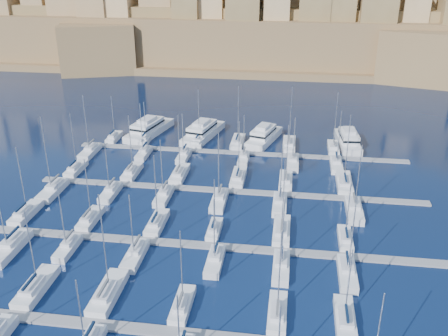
% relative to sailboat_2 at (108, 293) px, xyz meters
% --- Properties ---
extents(ground, '(600.00, 600.00, 0.00)m').
position_rel_sailboat_2_xyz_m(ground, '(12.98, 27.84, -0.78)').
color(ground, black).
rests_on(ground, ground).
extents(pontoon_near, '(84.00, 2.00, 0.40)m').
position_rel_sailboat_2_xyz_m(pontoon_near, '(12.98, -6.16, -0.58)').
color(pontoon_near, slate).
rests_on(pontoon_near, ground).
extents(pontoon_mid_near, '(84.00, 2.00, 0.40)m').
position_rel_sailboat_2_xyz_m(pontoon_mid_near, '(12.98, 15.84, -0.58)').
color(pontoon_mid_near, slate).
rests_on(pontoon_mid_near, ground).
extents(pontoon_mid_far, '(84.00, 2.00, 0.40)m').
position_rel_sailboat_2_xyz_m(pontoon_mid_far, '(12.98, 37.84, -0.58)').
color(pontoon_mid_far, slate).
rests_on(pontoon_mid_far, ground).
extents(pontoon_far, '(84.00, 2.00, 0.40)m').
position_rel_sailboat_2_xyz_m(pontoon_far, '(12.98, 59.84, -0.58)').
color(pontoon_far, slate).
rests_on(pontoon_far, ground).
extents(sailboat_1, '(3.04, 10.14, 13.99)m').
position_rel_sailboat_2_xyz_m(sailboat_1, '(-11.37, -0.21, -0.03)').
color(sailboat_1, silver).
rests_on(sailboat_1, ground).
extents(sailboat_2, '(3.17, 10.57, 17.34)m').
position_rel_sailboat_2_xyz_m(sailboat_2, '(0.00, 0.00, 0.00)').
color(sailboat_2, silver).
rests_on(sailboat_2, ground).
extents(sailboat_3, '(2.48, 8.28, 13.22)m').
position_rel_sailboat_2_xyz_m(sailboat_3, '(11.67, -1.12, -0.05)').
color(sailboat_3, silver).
rests_on(sailboat_3, ground).
extents(sailboat_4, '(2.62, 8.75, 14.12)m').
position_rel_sailboat_2_xyz_m(sailboat_4, '(25.41, -0.90, -0.04)').
color(sailboat_4, silver).
rests_on(sailboat_4, ground).
extents(sailboat_5, '(2.73, 9.09, 12.17)m').
position_rel_sailboat_2_xyz_m(sailboat_5, '(34.81, -0.73, -0.06)').
color(sailboat_5, silver).
rests_on(sailboat_5, ground).
extents(sailboat_12, '(2.81, 9.37, 14.71)m').
position_rel_sailboat_2_xyz_m(sailboat_12, '(-24.59, 21.41, -0.03)').
color(sailboat_12, silver).
rests_on(sailboat_12, ground).
extents(sailboat_13, '(2.61, 8.71, 13.20)m').
position_rel_sailboat_2_xyz_m(sailboat_13, '(-11.28, 21.09, -0.05)').
color(sailboat_13, silver).
rests_on(sailboat_13, ground).
extents(sailboat_14, '(2.77, 9.22, 14.62)m').
position_rel_sailboat_2_xyz_m(sailboat_14, '(1.80, 21.34, -0.03)').
color(sailboat_14, silver).
rests_on(sailboat_14, ground).
extents(sailboat_15, '(2.24, 7.48, 10.95)m').
position_rel_sailboat_2_xyz_m(sailboat_15, '(12.90, 20.48, -0.08)').
color(sailboat_15, silver).
rests_on(sailboat_15, ground).
extents(sailboat_16, '(3.02, 10.08, 15.13)m').
position_rel_sailboat_2_xyz_m(sailboat_16, '(25.16, 21.76, -0.02)').
color(sailboat_16, silver).
rests_on(sailboat_16, ground).
extents(sailboat_17, '(2.40, 7.99, 11.65)m').
position_rel_sailboat_2_xyz_m(sailboat_17, '(36.51, 20.73, -0.07)').
color(sailboat_17, silver).
rests_on(sailboat_17, ground).
extents(sailboat_18, '(3.22, 10.74, 15.86)m').
position_rel_sailboat_2_xyz_m(sailboat_18, '(-21.20, 9.60, -0.01)').
color(sailboat_18, silver).
rests_on(sailboat_18, ground).
extents(sailboat_19, '(2.34, 7.81, 13.51)m').
position_rel_sailboat_2_xyz_m(sailboat_19, '(-11.26, 11.04, -0.05)').
color(sailboat_19, silver).
rests_on(sailboat_19, ground).
extents(sailboat_20, '(2.68, 8.92, 12.66)m').
position_rel_sailboat_2_xyz_m(sailboat_20, '(0.97, 10.49, -0.05)').
color(sailboat_20, silver).
rests_on(sailboat_20, ground).
extents(sailboat_21, '(2.54, 8.47, 12.84)m').
position_rel_sailboat_2_xyz_m(sailboat_21, '(14.59, 10.71, -0.05)').
color(sailboat_21, silver).
rests_on(sailboat_21, ground).
extents(sailboat_22, '(2.66, 8.85, 13.76)m').
position_rel_sailboat_2_xyz_m(sailboat_22, '(25.51, 10.53, -0.04)').
color(sailboat_22, silver).
rests_on(sailboat_22, ground).
extents(sailboat_23, '(2.77, 9.23, 13.53)m').
position_rel_sailboat_2_xyz_m(sailboat_23, '(36.00, 10.34, -0.04)').
color(sailboat_23, silver).
rests_on(sailboat_23, ground).
extents(sailboat_24, '(2.61, 8.69, 14.36)m').
position_rel_sailboat_2_xyz_m(sailboat_24, '(-23.67, 43.08, -0.04)').
color(sailboat_24, silver).
rests_on(sailboat_24, ground).
extents(sailboat_25, '(2.74, 9.14, 14.61)m').
position_rel_sailboat_2_xyz_m(sailboat_25, '(-10.10, 43.30, -0.03)').
color(sailboat_25, silver).
rests_on(sailboat_25, ground).
extents(sailboat_26, '(2.97, 9.91, 15.06)m').
position_rel_sailboat_2_xyz_m(sailboat_26, '(1.06, 43.67, -0.02)').
color(sailboat_26, silver).
rests_on(sailboat_26, ground).
extents(sailboat_27, '(2.96, 9.88, 14.20)m').
position_rel_sailboat_2_xyz_m(sailboat_27, '(14.65, 43.66, -0.03)').
color(sailboat_27, silver).
rests_on(sailboat_27, ground).
extents(sailboat_28, '(2.83, 9.44, 13.93)m').
position_rel_sailboat_2_xyz_m(sailboat_28, '(25.28, 43.44, -0.04)').
color(sailboat_28, silver).
rests_on(sailboat_28, ground).
extents(sailboat_29, '(3.25, 10.82, 16.53)m').
position_rel_sailboat_2_xyz_m(sailboat_29, '(38.06, 44.12, -0.00)').
color(sailboat_29, silver).
rests_on(sailboat_29, ground).
extents(sailboat_30, '(3.08, 10.26, 17.65)m').
position_rel_sailboat_2_xyz_m(sailboat_30, '(-23.94, 31.83, 0.00)').
color(sailboat_30, silver).
rests_on(sailboat_30, ground).
extents(sailboat_31, '(2.61, 8.70, 12.64)m').
position_rel_sailboat_2_xyz_m(sailboat_31, '(-11.37, 32.60, -0.06)').
color(sailboat_31, silver).
rests_on(sailboat_31, ground).
extents(sailboat_32, '(2.61, 8.70, 13.70)m').
position_rel_sailboat_2_xyz_m(sailboat_32, '(0.23, 32.60, -0.05)').
color(sailboat_32, silver).
rests_on(sailboat_32, ground).
extents(sailboat_33, '(2.84, 9.45, 15.97)m').
position_rel_sailboat_2_xyz_m(sailboat_33, '(12.02, 32.23, -0.02)').
color(sailboat_33, silver).
rests_on(sailboat_33, ground).
extents(sailboat_34, '(2.76, 9.21, 14.15)m').
position_rel_sailboat_2_xyz_m(sailboat_34, '(24.41, 32.35, -0.04)').
color(sailboat_34, silver).
rests_on(sailboat_34, ground).
extents(sailboat_35, '(3.05, 10.18, 15.01)m').
position_rel_sailboat_2_xyz_m(sailboat_35, '(39.07, 31.87, -0.02)').
color(sailboat_35, silver).
rests_on(sailboat_35, ground).
extents(sailboat_36, '(2.43, 8.09, 12.43)m').
position_rel_sailboat_2_xyz_m(sailboat_36, '(-22.05, 64.78, -0.06)').
color(sailboat_36, silver).
rests_on(sailboat_36, ground).
extents(sailboat_37, '(2.24, 7.47, 11.38)m').
position_rel_sailboat_2_xyz_m(sailboat_37, '(-13.08, 64.48, -0.07)').
color(sailboat_37, silver).
rests_on(sailboat_37, ground).
extents(sailboat_38, '(2.97, 9.91, 14.90)m').
position_rel_sailboat_2_xyz_m(sailboat_38, '(1.35, 65.67, -0.03)').
color(sailboat_38, silver).
rests_on(sailboat_38, ground).
extents(sailboat_39, '(3.13, 10.42, 16.13)m').
position_rel_sailboat_2_xyz_m(sailboat_39, '(11.86, 65.93, -0.01)').
color(sailboat_39, silver).
rests_on(sailboat_39, ground).
extents(sailboat_40, '(3.19, 10.64, 16.51)m').
position_rel_sailboat_2_xyz_m(sailboat_40, '(25.48, 66.03, -0.01)').
color(sailboat_40, silver).
rests_on(sailboat_40, ground).
extents(sailboat_41, '(2.72, 9.06, 15.67)m').
position_rel_sailboat_2_xyz_m(sailboat_41, '(36.90, 65.26, -0.02)').
color(sailboat_41, silver).
rests_on(sailboat_41, ground).
extents(sailboat_42, '(2.88, 9.61, 15.87)m').
position_rel_sailboat_2_xyz_m(sailboat_42, '(-24.66, 54.16, -0.02)').
color(sailboat_42, silver).
rests_on(sailboat_42, ground).
extents(sailboat_43, '(2.46, 8.20, 14.16)m').
position_rel_sailboat_2_xyz_m(sailboat_43, '(-10.72, 54.85, -0.04)').
color(sailboat_43, silver).
rests_on(sailboat_43, ground).
extents(sailboat_44, '(2.53, 8.43, 12.15)m').
position_rel_sailboat_2_xyz_m(sailboat_44, '(-0.32, 54.74, -0.06)').
color(sailboat_44, silver).
rests_on(sailboat_44, ground).
extents(sailboat_45, '(2.40, 8.00, 12.38)m').
position_rel_sailboat_2_xyz_m(sailboat_45, '(14.66, 54.95, -0.06)').
color(sailboat_45, silver).
rests_on(sailboat_45, ground).
extents(sailboat_46, '(2.82, 9.39, 12.54)m').
position_rel_sailboat_2_xyz_m(sailboat_46, '(26.63, 54.26, -0.05)').
color(sailboat_46, silver).
rests_on(sailboat_46, ground).
extents(sailboat_47, '(2.72, 9.08, 14.63)m').
position_rel_sailboat_2_xyz_m(sailboat_47, '(36.98, 54.42, -0.03)').
color(sailboat_47, silver).
rests_on(sailboat_47, ground).
extents(motor_yacht_a, '(10.07, 20.12, 5.25)m').
position_rel_sailboat_2_xyz_m(motor_yacht_a, '(-13.89, 70.62, 0.94)').
color(motor_yacht_a, silver).
rests_on(motor_yacht_a, ground).
extents(motor_yacht_b, '(9.79, 19.69, 5.25)m').
position_rel_sailboat_2_xyz_m(motor_yacht_b, '(1.58, 70.43, 0.94)').
color(motor_yacht_b, silver).
rests_on(motor_yacht_b, ground).
extents(motor_yacht_c, '(9.35, 17.21, 5.25)m').
position_rel_sailboat_2_xyz_m(motor_yacht_c, '(18.58, 69.27, 0.94)').
color(motor_yacht_c, silver).
rests_on(motor_yacht_c, ground).
extents(motor_yacht_d, '(6.24, 16.76, 5.25)m').
position_rel_sailboat_2_xyz_m(motor_yacht_d, '(40.87, 69.23, 0.94)').
color(motor_yacht_d, silver).
rests_on(motor_yacht_d, ground).
extents(fortified_city, '(460.00, 108.95, 59.52)m').
position_rel_sailboat_2_xyz_m(fortified_city, '(12.80, 183.10, 13.96)').
color(fortified_city, brown).
rests_on(fortified_city, ground).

